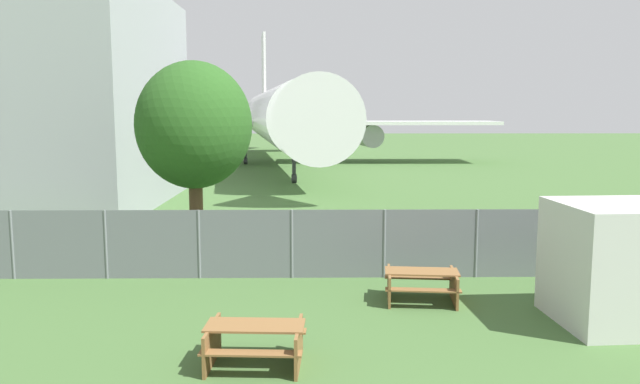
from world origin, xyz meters
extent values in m
cylinder|color=slate|center=(-10.18, 11.24, 0.95)|extent=(0.07, 0.07, 1.91)
cylinder|color=slate|center=(-7.64, 11.24, 0.95)|extent=(0.07, 0.07, 1.91)
cylinder|color=slate|center=(-5.09, 11.24, 0.95)|extent=(0.07, 0.07, 1.91)
cylinder|color=slate|center=(-2.55, 11.24, 0.95)|extent=(0.07, 0.07, 1.91)
cylinder|color=slate|center=(0.00, 11.24, 0.95)|extent=(0.07, 0.07, 1.91)
cylinder|color=slate|center=(2.55, 11.24, 0.95)|extent=(0.07, 0.07, 1.91)
cylinder|color=slate|center=(5.09, 11.24, 0.95)|extent=(0.07, 0.07, 1.91)
cube|color=slate|center=(0.00, 11.24, 0.95)|extent=(56.00, 0.01, 1.91)
cylinder|color=white|center=(-4.80, 46.39, 4.17)|extent=(9.52, 38.51, 4.38)
cone|color=white|center=(-1.91, 25.26, 4.17)|extent=(4.93, 4.93, 4.38)
cone|color=white|center=(-7.76, 68.06, 4.17)|extent=(4.65, 5.96, 3.94)
cube|color=white|center=(5.64, 49.75, 3.51)|extent=(17.24, 5.42, 0.30)
cylinder|color=#939399|center=(3.03, 49.79, 2.37)|extent=(2.49, 4.17, 1.97)
cube|color=white|center=(-15.76, 46.82, 3.51)|extent=(18.03, 9.84, 0.30)
cylinder|color=#939399|center=(-13.26, 47.56, 2.37)|extent=(2.49, 4.17, 1.97)
cube|color=white|center=(-7.24, 64.26, 9.64)|extent=(0.77, 3.94, 6.57)
cube|color=white|center=(-7.21, 64.05, 4.61)|extent=(10.03, 4.78, 0.20)
cylinder|color=#2D2D33|center=(-3.12, 34.07, 0.99)|extent=(0.24, 0.24, 1.98)
cylinder|color=#2D2D33|center=(-3.12, 34.07, 0.28)|extent=(0.37, 0.60, 0.56)
cylinder|color=#2D2D33|center=(-2.45, 48.64, 0.99)|extent=(0.24, 0.24, 1.98)
cylinder|color=#2D2D33|center=(-2.45, 48.64, 0.28)|extent=(0.37, 0.60, 0.56)
cylinder|color=#2D2D33|center=(-7.66, 47.93, 0.99)|extent=(0.24, 0.24, 1.98)
cylinder|color=#2D2D33|center=(-7.66, 47.93, 0.28)|extent=(0.37, 0.60, 0.56)
cube|color=brown|center=(-3.03, 5.31, 0.74)|extent=(1.82, 0.86, 0.04)
cube|color=brown|center=(-3.00, 5.87, 0.44)|extent=(1.80, 0.38, 0.04)
cube|color=brown|center=(-3.06, 4.75, 0.44)|extent=(1.80, 0.38, 0.04)
cube|color=brown|center=(-2.24, 5.26, 0.37)|extent=(0.14, 1.40, 0.74)
cube|color=brown|center=(-3.82, 5.35, 0.37)|extent=(0.14, 1.40, 0.74)
cube|color=brown|center=(0.65, 9.06, 0.74)|extent=(1.83, 0.94, 0.04)
cube|color=brown|center=(0.71, 9.61, 0.44)|extent=(1.78, 0.46, 0.04)
cube|color=brown|center=(0.59, 8.50, 0.44)|extent=(1.78, 0.46, 0.04)
cube|color=brown|center=(1.43, 8.98, 0.37)|extent=(0.20, 1.40, 0.74)
cube|color=brown|center=(-0.12, 9.14, 0.37)|extent=(0.20, 1.40, 0.74)
cylinder|color=brown|center=(-5.57, 13.49, 1.33)|extent=(0.42, 0.42, 2.66)
ellipsoid|color=#28561E|center=(-5.57, 13.49, 4.15)|extent=(3.52, 3.52, 3.87)
camera|label=1|loc=(-2.01, -5.55, 4.60)|focal=35.00mm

